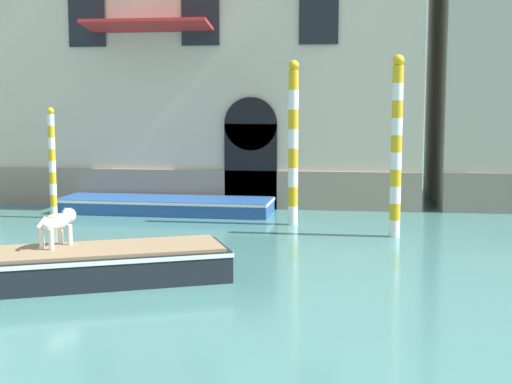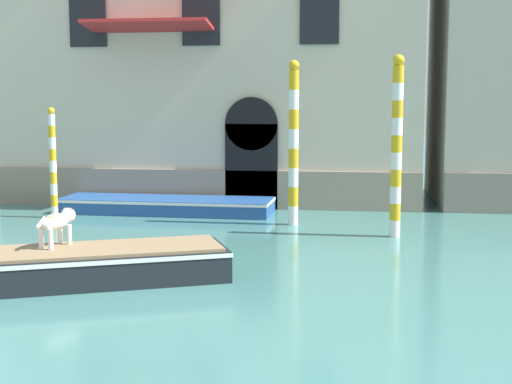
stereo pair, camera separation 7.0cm
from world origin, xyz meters
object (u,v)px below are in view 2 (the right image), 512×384
Objects in this scene: boat_foreground at (28,268)px; mooring_pole_0 at (294,143)px; mooring_pole_2 at (397,146)px; mooring_pole_1 at (53,162)px; boat_moored_near_palazzo at (166,205)px; dog_on_deck at (57,222)px.

boat_foreground is 1.64× the size of mooring_pole_0.
mooring_pole_2 reaches higher than boat_foreground.
mooring_pole_2 reaches higher than mooring_pole_1.
mooring_pole_1 reaches higher than boat_foreground.
mooring_pole_1 is (-7.21, 0.32, -0.66)m from mooring_pole_0.
mooring_pole_2 is at bearing -10.24° from mooring_pole_1.
boat_foreground is 1.63× the size of mooring_pole_2.
mooring_pole_1 is 10.13m from mooring_pole_2.
mooring_pole_0 reaches higher than boat_moored_near_palazzo.
dog_on_deck is 0.23× the size of mooring_pole_0.
boat_moored_near_palazzo is at bearing 155.12° from mooring_pole_2.
mooring_pole_2 is (9.94, -1.80, 0.67)m from mooring_pole_1.
boat_moored_near_palazzo is at bearing 157.56° from mooring_pole_0.
boat_foreground is 1.12× the size of boat_moored_near_palazzo.
boat_moored_near_palazzo is at bearing 15.95° from dog_on_deck.
mooring_pole_1 is at bearing 177.49° from mooring_pole_0.
dog_on_deck is 0.16× the size of boat_moored_near_palazzo.
dog_on_deck reaches higher than boat_moored_near_palazzo.
dog_on_deck is 8.72m from mooring_pole_2.
dog_on_deck reaches higher than boat_foreground.
mooring_pole_0 is at bearing -15.00° from dog_on_deck.
mooring_pole_1 is at bearing -153.86° from boat_moored_near_palazzo.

